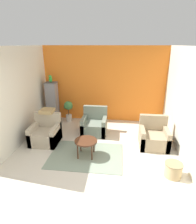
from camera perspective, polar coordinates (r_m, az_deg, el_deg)
ground_plane at (r=4.24m, az=-3.13°, el=-20.82°), size 20.00×20.00×0.00m
wall_back_accent at (r=6.92m, az=1.84°, el=8.33°), size 4.53×0.06×2.73m
wall_left at (r=5.86m, az=-22.29°, el=4.66°), size 0.06×3.58×2.73m
wall_right at (r=5.39m, az=24.34°, el=3.10°), size 0.06×3.58×2.73m
area_rug at (r=5.07m, az=-3.61°, el=-13.05°), size 1.89×1.39×0.01m
coffee_table at (r=4.86m, az=-3.72°, el=-9.13°), size 0.58×0.58×0.45m
armchair_left at (r=5.76m, az=-15.67°, el=-6.41°), size 0.78×0.75×0.85m
armchair_right at (r=5.59m, az=16.55°, el=-7.35°), size 0.78×0.75×0.85m
armchair_middle at (r=6.12m, az=-1.12°, el=-4.02°), size 0.78×0.75×0.85m
birdcage at (r=7.06m, az=-13.69°, el=2.70°), size 0.46×0.46×1.50m
parrot at (r=6.85m, az=-14.29°, el=9.75°), size 0.12×0.22×0.26m
potted_plant at (r=7.06m, az=-9.02°, el=1.11°), size 0.35×0.32×0.78m
wicker_basket at (r=4.61m, az=21.95°, el=-15.90°), size 0.39×0.39×0.33m
throw_pillow at (r=5.75m, az=-15.26°, el=0.34°), size 0.38×0.38×0.10m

